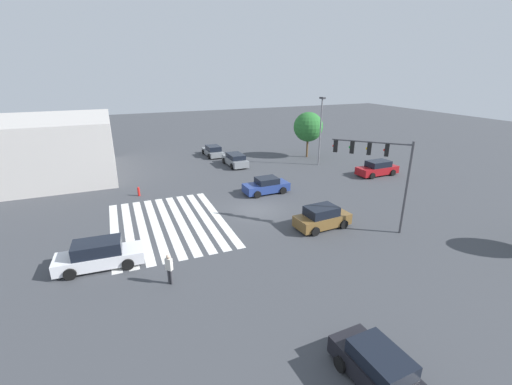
# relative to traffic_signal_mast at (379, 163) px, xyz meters

# --- Properties ---
(ground_plane) EXTENTS (145.02, 145.02, 0.00)m
(ground_plane) POSITION_rel_traffic_signal_mast_xyz_m (-6.46, -6.46, -4.97)
(ground_plane) COLOR #3D3F44
(crosswalk_markings) EXTENTS (11.32, 8.20, 0.01)m
(crosswalk_markings) POSITION_rel_traffic_signal_mast_xyz_m (-6.46, -13.63, -4.97)
(crosswalk_markings) COLOR silver
(crosswalk_markings) RESTS_ON ground_plane
(traffic_signal_mast) EXTENTS (3.85, 3.85, 6.60)m
(traffic_signal_mast) POSITION_rel_traffic_signal_mast_xyz_m (0.00, 0.00, 0.00)
(traffic_signal_mast) COLOR #47474C
(traffic_signal_mast) RESTS_ON ground_plane
(car_0) EXTENTS (4.66, 2.17, 1.48)m
(car_0) POSITION_rel_traffic_signal_mast_xyz_m (-20.27, -3.42, -4.25)
(car_0) COLOR gray
(car_0) RESTS_ON ground_plane
(car_1) EXTENTS (2.14, 4.29, 1.49)m
(car_1) POSITION_rel_traffic_signal_mast_xyz_m (-9.93, -3.97, -4.28)
(car_1) COLOR navy
(car_1) RESTS_ON ground_plane
(car_2) EXTENTS (4.63, 2.15, 1.42)m
(car_2) POSITION_rel_traffic_signal_mast_xyz_m (-26.05, -4.55, -4.31)
(car_2) COLOR gray
(car_2) RESTS_ON ground_plane
(car_3) EXTENTS (2.26, 4.23, 1.65)m
(car_3) POSITION_rel_traffic_signal_mast_xyz_m (-1.53, -3.28, -4.20)
(car_3) COLOR brown
(car_3) RESTS_ON ground_plane
(car_4) EXTENTS (2.20, 4.97, 1.64)m
(car_4) POSITION_rel_traffic_signal_mast_xyz_m (-2.03, -18.29, -4.20)
(car_4) COLOR silver
(car_4) RESTS_ON ground_plane
(car_5) EXTENTS (2.15, 4.75, 1.61)m
(car_5) POSITION_rel_traffic_signal_mast_xyz_m (-10.47, 9.66, -4.21)
(car_5) COLOR maroon
(car_5) RESTS_ON ground_plane
(car_6) EXTENTS (4.69, 2.08, 1.51)m
(car_6) POSITION_rel_traffic_signal_mast_xyz_m (10.95, -8.76, -4.28)
(car_6) COLOR black
(car_6) RESTS_ON ground_plane
(corner_building) EXTENTS (13.55, 13.55, 6.27)m
(corner_building) POSITION_rel_traffic_signal_mast_xyz_m (-23.62, -23.57, -1.84)
(corner_building) COLOR #BCB7B2
(corner_building) RESTS_ON ground_plane
(pedestrian) EXTENTS (0.41, 0.41, 1.79)m
(pedestrian) POSITION_rel_traffic_signal_mast_xyz_m (1.31, -14.77, -3.96)
(pedestrian) COLOR #38383D
(pedestrian) RESTS_ON ground_plane
(street_light_pole_a) EXTENTS (0.80, 0.36, 8.00)m
(street_light_pole_a) POSITION_rel_traffic_signal_mast_xyz_m (-16.68, 6.08, -0.18)
(street_light_pole_a) COLOR slate
(street_light_pole_a) RESTS_ON ground_plane
(tree_corner_a) EXTENTS (3.79, 3.79, 5.88)m
(tree_corner_a) POSITION_rel_traffic_signal_mast_xyz_m (-20.65, 6.81, -0.99)
(tree_corner_a) COLOR brown
(tree_corner_a) RESTS_ON ground_plane
(fire_hydrant) EXTENTS (0.22, 0.22, 0.86)m
(fire_hydrant) POSITION_rel_traffic_signal_mast_xyz_m (-13.73, -15.13, -4.54)
(fire_hydrant) COLOR red
(fire_hydrant) RESTS_ON ground_plane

